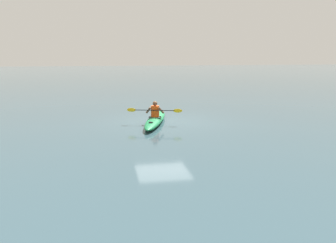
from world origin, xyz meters
TOP-DOWN VIEW (x-y plane):
  - ground_plane at (0.00, 0.00)m, footprint 160.00×160.00m
  - kayak at (0.39, 0.38)m, footprint 1.97×4.51m
  - kayaker at (0.43, 0.50)m, footprint 2.37×0.77m

SIDE VIEW (x-z plane):
  - ground_plane at x=0.00m, z-range 0.00..0.00m
  - kayak at x=0.39m, z-range 0.00..0.32m
  - kayaker at x=0.43m, z-range 0.26..0.96m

